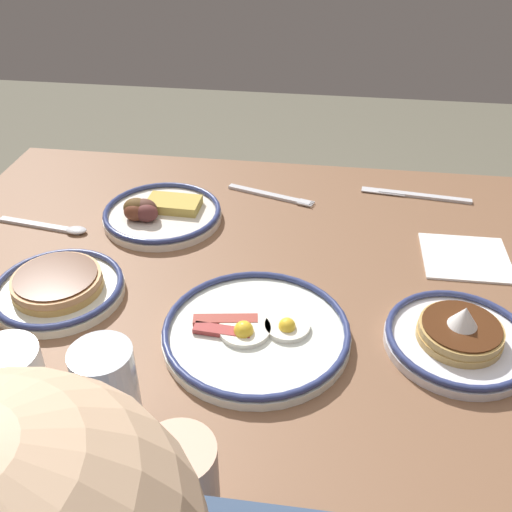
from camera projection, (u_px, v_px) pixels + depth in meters
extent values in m
cube|color=brown|center=(241.00, 283.00, 1.01)|extent=(1.18, 0.88, 0.04)
cylinder|color=brown|center=(460.00, 336.00, 1.43)|extent=(0.07, 0.07, 0.69)
cylinder|color=brown|center=(82.00, 301.00, 1.54)|extent=(0.07, 0.07, 0.69)
cylinder|color=silver|center=(163.00, 216.00, 1.14)|extent=(0.23, 0.23, 0.01)
torus|color=navy|center=(162.00, 211.00, 1.13)|extent=(0.23, 0.23, 0.01)
cube|color=gold|center=(174.00, 204.00, 1.15)|extent=(0.11, 0.07, 0.02)
ellipsoid|color=brown|center=(137.00, 208.00, 1.11)|extent=(0.05, 0.04, 0.04)
ellipsoid|color=brown|center=(142.00, 209.00, 1.11)|extent=(0.05, 0.04, 0.04)
ellipsoid|color=brown|center=(135.00, 212.00, 1.11)|extent=(0.04, 0.03, 0.03)
ellipsoid|color=brown|center=(144.00, 209.00, 1.11)|extent=(0.05, 0.04, 0.04)
ellipsoid|color=brown|center=(146.00, 213.00, 1.10)|extent=(0.04, 0.03, 0.03)
cylinder|color=white|center=(457.00, 342.00, 0.85)|extent=(0.21, 0.21, 0.01)
torus|color=navy|center=(459.00, 336.00, 0.84)|extent=(0.21, 0.21, 0.01)
cylinder|color=tan|center=(459.00, 336.00, 0.84)|extent=(0.12, 0.12, 0.01)
cylinder|color=tan|center=(461.00, 330.00, 0.83)|extent=(0.12, 0.12, 0.01)
cylinder|color=#4C2814|center=(462.00, 326.00, 0.83)|extent=(0.11, 0.11, 0.00)
cone|color=white|center=(464.00, 316.00, 0.82)|extent=(0.04, 0.04, 0.03)
cylinder|color=silver|center=(59.00, 292.00, 0.94)|extent=(0.21, 0.21, 0.01)
torus|color=navy|center=(58.00, 286.00, 0.94)|extent=(0.21, 0.21, 0.01)
cylinder|color=gold|center=(58.00, 286.00, 0.94)|extent=(0.14, 0.14, 0.01)
cylinder|color=tan|center=(56.00, 280.00, 0.93)|extent=(0.14, 0.14, 0.01)
cylinder|color=#4C2814|center=(55.00, 276.00, 0.93)|extent=(0.13, 0.13, 0.00)
cylinder|color=white|center=(256.00, 335.00, 0.86)|extent=(0.28, 0.28, 0.01)
torus|color=navy|center=(256.00, 328.00, 0.85)|extent=(0.28, 0.28, 0.01)
cylinder|color=white|center=(287.00, 326.00, 0.86)|extent=(0.07, 0.07, 0.01)
sphere|color=yellow|center=(287.00, 326.00, 0.85)|extent=(0.03, 0.03, 0.03)
cylinder|color=white|center=(245.00, 329.00, 0.85)|extent=(0.08, 0.08, 0.01)
sphere|color=yellow|center=(244.00, 331.00, 0.84)|extent=(0.03, 0.03, 0.03)
cube|color=#9B3C31|center=(222.00, 320.00, 0.87)|extent=(0.10, 0.03, 0.01)
cube|color=#A13634|center=(219.00, 331.00, 0.85)|extent=(0.09, 0.03, 0.01)
cylinder|color=white|center=(12.00, 383.00, 0.72)|extent=(0.08, 0.08, 0.10)
torus|color=white|center=(9.00, 409.00, 0.69)|extent=(0.04, 0.07, 0.07)
cylinder|color=brown|center=(6.00, 364.00, 0.70)|extent=(0.07, 0.07, 0.01)
cylinder|color=silver|center=(109.00, 395.00, 0.68)|extent=(0.07, 0.07, 0.14)
cylinder|color=black|center=(111.00, 407.00, 0.70)|extent=(0.06, 0.06, 0.09)
cube|color=white|center=(466.00, 258.00, 1.03)|extent=(0.15, 0.14, 0.00)
cube|color=silver|center=(269.00, 195.00, 1.22)|extent=(0.18, 0.07, 0.01)
cube|color=silver|center=(304.00, 205.00, 1.18)|extent=(0.03, 0.01, 0.00)
cube|color=silver|center=(305.00, 203.00, 1.19)|extent=(0.03, 0.01, 0.00)
cube|color=silver|center=(306.00, 202.00, 1.19)|extent=(0.03, 0.01, 0.00)
cube|color=silver|center=(307.00, 201.00, 1.20)|extent=(0.03, 0.01, 0.00)
cube|color=silver|center=(425.00, 196.00, 1.21)|extent=(0.19, 0.03, 0.01)
cube|color=silver|center=(383.00, 191.00, 1.23)|extent=(0.09, 0.03, 0.00)
cube|color=silver|center=(40.00, 225.00, 1.12)|extent=(0.17, 0.04, 0.01)
ellipsoid|color=silver|center=(76.00, 230.00, 1.10)|extent=(0.04, 0.03, 0.01)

